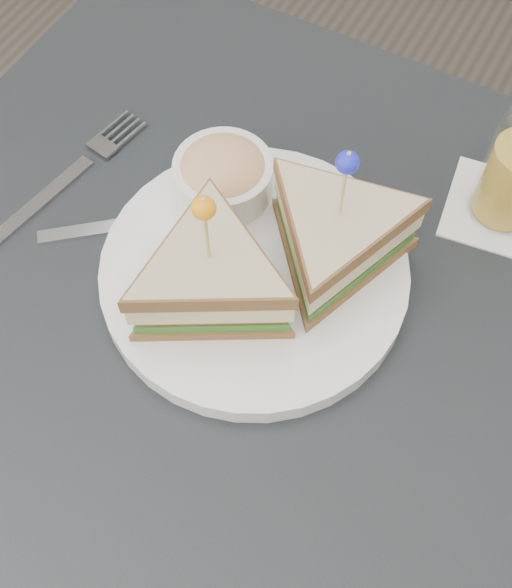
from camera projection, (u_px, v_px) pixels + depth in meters
name	position (u px, v px, depth m)	size (l,w,h in m)	color
ground_plane	(249.00, 515.00, 1.34)	(3.50, 3.50, 0.00)	#3F3833
table	(243.00, 359.00, 0.75)	(0.80, 0.80, 0.75)	black
plate_meal	(264.00, 252.00, 0.67)	(0.33, 0.31, 0.17)	white
cutlery_fork	(74.00, 172.00, 0.77)	(0.06, 0.22, 0.01)	#B5B7C0
cutlery_knife	(131.00, 224.00, 0.74)	(0.17, 0.15, 0.01)	silver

